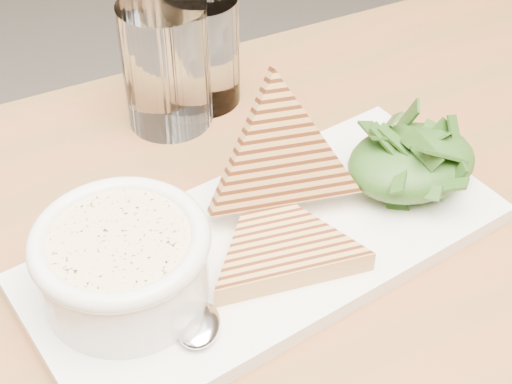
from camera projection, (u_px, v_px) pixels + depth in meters
name	position (u px, v px, depth m)	size (l,w,h in m)	color
table_top	(292.00, 335.00, 0.59)	(1.09, 0.73, 0.04)	#935830
table_leg_br	(471.00, 222.00, 1.22)	(0.06, 0.06, 0.71)	#935830
platter	(267.00, 247.00, 0.62)	(0.38, 0.17, 0.02)	white
soup_bowl	(124.00, 271.00, 0.56)	(0.12, 0.12, 0.05)	white
soup	(120.00, 243.00, 0.54)	(0.10, 0.10, 0.01)	beige
bowl_rim	(119.00, 241.00, 0.54)	(0.13, 0.13, 0.01)	white
sandwich_flat	(281.00, 247.00, 0.60)	(0.14, 0.14, 0.02)	tan
sandwich_lean	(281.00, 158.00, 0.62)	(0.14, 0.14, 0.08)	tan
salad_base	(411.00, 162.00, 0.66)	(0.11, 0.09, 0.04)	black
arugula_pile	(412.00, 157.00, 0.65)	(0.11, 0.10, 0.05)	#3E6F29
spoon_bowl	(198.00, 325.00, 0.55)	(0.03, 0.04, 0.01)	silver
glass_near	(166.00, 65.00, 0.72)	(0.08, 0.08, 0.12)	white
glass_far	(202.00, 50.00, 0.75)	(0.07, 0.07, 0.11)	white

